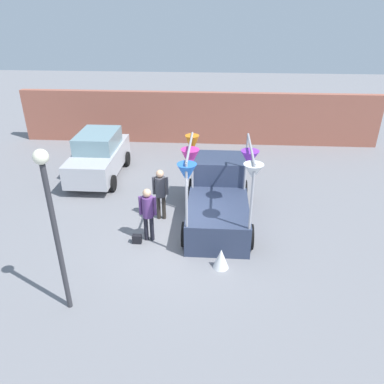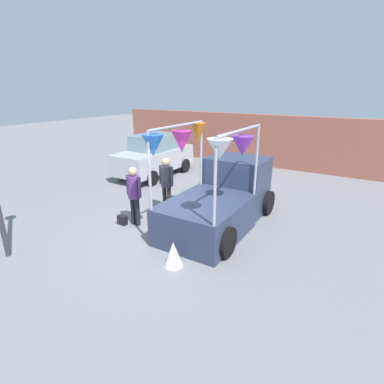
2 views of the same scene
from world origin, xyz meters
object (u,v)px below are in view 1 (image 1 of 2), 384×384
object	(u,v)px
parked_car	(99,155)
folded_kite_bundle_white	(221,258)
vendor_truck	(218,194)
street_lamp	(52,213)
handbag	(137,239)
person_vendor	(160,190)
person_customer	(148,210)

from	to	relation	value
parked_car	folded_kite_bundle_white	xyz separation A→B (m)	(5.03, -5.72, -0.64)
parked_car	vendor_truck	bearing A→B (deg)	-31.53
parked_car	street_lamp	size ratio (longest dim) A/B	0.98
handbag	folded_kite_bundle_white	world-z (taller)	folded_kite_bundle_white
person_vendor	handbag	distance (m)	1.85
street_lamp	parked_car	bearing A→B (deg)	100.43
folded_kite_bundle_white	street_lamp	bearing A→B (deg)	-154.63
person_customer	handbag	size ratio (longest dim) A/B	6.27
folded_kite_bundle_white	parked_car	bearing A→B (deg)	131.35
person_customer	street_lamp	distance (m)	3.64
street_lamp	handbag	bearing A→B (deg)	68.03
person_vendor	street_lamp	bearing A→B (deg)	-111.33
person_vendor	parked_car	bearing A→B (deg)	133.22
parked_car	person_customer	bearing A→B (deg)	-57.90
parked_car	street_lamp	bearing A→B (deg)	-79.57
handbag	street_lamp	size ratio (longest dim) A/B	0.07
vendor_truck	person_vendor	size ratio (longest dim) A/B	2.30
handbag	street_lamp	world-z (taller)	street_lamp
person_customer	person_vendor	size ratio (longest dim) A/B	0.98
vendor_truck	folded_kite_bundle_white	size ratio (longest dim) A/B	6.91
person_vendor	street_lamp	xyz separation A→B (m)	(-1.65, -4.24, 1.55)
vendor_truck	folded_kite_bundle_white	distance (m)	2.77
vendor_truck	person_customer	xyz separation A→B (m)	(-2.08, -1.50, 0.20)
street_lamp	folded_kite_bundle_white	bearing A→B (deg)	25.37
person_customer	street_lamp	bearing A→B (deg)	-116.33
person_vendor	folded_kite_bundle_white	bearing A→B (deg)	-51.23
street_lamp	person_vendor	bearing A→B (deg)	68.67
handbag	street_lamp	xyz separation A→B (m)	(-1.11, -2.74, 2.50)
vendor_truck	folded_kite_bundle_white	xyz separation A→B (m)	(0.13, -2.71, -0.57)
street_lamp	folded_kite_bundle_white	xyz separation A→B (m)	(3.66, 1.74, -2.34)
parked_car	folded_kite_bundle_white	world-z (taller)	parked_car
vendor_truck	parked_car	world-z (taller)	vendor_truck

